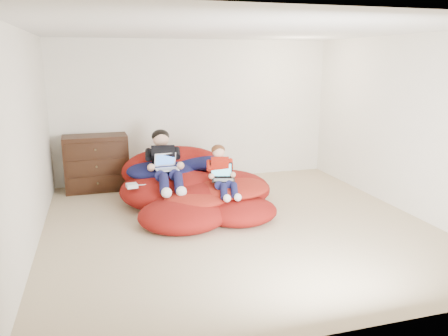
{
  "coord_description": "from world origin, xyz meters",
  "views": [
    {
      "loc": [
        -1.71,
        -5.22,
        2.15
      ],
      "look_at": [
        -0.08,
        0.38,
        0.7
      ],
      "focal_mm": 35.0,
      "sensor_mm": 36.0,
      "label": 1
    }
  ],
  "objects_px": {
    "beanbag_pile": "(194,189)",
    "laptop_white": "(166,165)",
    "laptop_black": "(223,176)",
    "younger_boy": "(222,171)",
    "dresser": "(96,163)",
    "older_boy": "(165,160)"
  },
  "relations": [
    {
      "from": "dresser",
      "to": "older_boy",
      "type": "height_order",
      "value": "older_boy"
    },
    {
      "from": "younger_boy",
      "to": "dresser",
      "type": "bearing_deg",
      "value": 135.92
    },
    {
      "from": "beanbag_pile",
      "to": "laptop_white",
      "type": "distance_m",
      "value": 0.56
    },
    {
      "from": "laptop_white",
      "to": "laptop_black",
      "type": "bearing_deg",
      "value": -34.57
    },
    {
      "from": "younger_boy",
      "to": "laptop_black",
      "type": "relative_size",
      "value": 2.31
    },
    {
      "from": "younger_boy",
      "to": "laptop_black",
      "type": "xyz_separation_m",
      "value": [
        -0.0,
        -0.03,
        -0.06
      ]
    },
    {
      "from": "laptop_white",
      "to": "older_boy",
      "type": "bearing_deg",
      "value": 90.0
    },
    {
      "from": "beanbag_pile",
      "to": "dresser",
      "type": "bearing_deg",
      "value": 138.37
    },
    {
      "from": "older_boy",
      "to": "laptop_white",
      "type": "xyz_separation_m",
      "value": [
        0.0,
        -0.13,
        -0.05
      ]
    },
    {
      "from": "beanbag_pile",
      "to": "younger_boy",
      "type": "bearing_deg",
      "value": -52.73
    },
    {
      "from": "younger_boy",
      "to": "laptop_black",
      "type": "bearing_deg",
      "value": -90.0
    },
    {
      "from": "dresser",
      "to": "laptop_black",
      "type": "height_order",
      "value": "dresser"
    },
    {
      "from": "older_boy",
      "to": "laptop_white",
      "type": "distance_m",
      "value": 0.14
    },
    {
      "from": "laptop_white",
      "to": "laptop_black",
      "type": "xyz_separation_m",
      "value": [
        0.72,
        -0.5,
        -0.09
      ]
    },
    {
      "from": "beanbag_pile",
      "to": "laptop_white",
      "type": "bearing_deg",
      "value": 173.64
    },
    {
      "from": "beanbag_pile",
      "to": "laptop_white",
      "type": "xyz_separation_m",
      "value": [
        -0.4,
        0.04,
        0.39
      ]
    },
    {
      "from": "laptop_black",
      "to": "beanbag_pile",
      "type": "bearing_deg",
      "value": 125.42
    },
    {
      "from": "younger_boy",
      "to": "laptop_white",
      "type": "relative_size",
      "value": 2.55
    },
    {
      "from": "beanbag_pile",
      "to": "younger_boy",
      "type": "distance_m",
      "value": 0.64
    },
    {
      "from": "younger_boy",
      "to": "laptop_black",
      "type": "distance_m",
      "value": 0.07
    },
    {
      "from": "beanbag_pile",
      "to": "older_boy",
      "type": "xyz_separation_m",
      "value": [
        -0.4,
        0.18,
        0.43
      ]
    },
    {
      "from": "dresser",
      "to": "laptop_white",
      "type": "bearing_deg",
      "value": -50.22
    }
  ]
}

